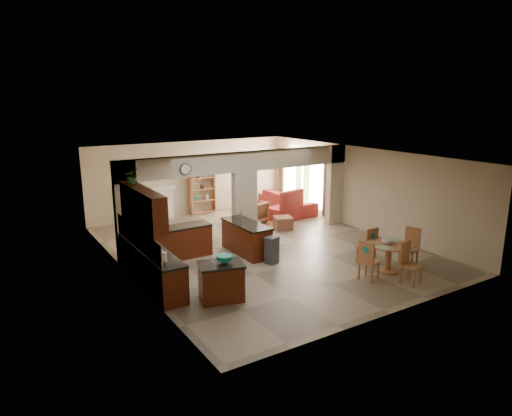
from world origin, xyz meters
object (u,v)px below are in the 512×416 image
sofa (287,202)px  armchair (253,212)px  kitchen_island (221,281)px  dining_table (389,253)px

sofa → armchair: 2.17m
kitchen_island → dining_table: bearing=5.8°
kitchen_island → dining_table: size_ratio=1.03×
sofa → kitchen_island: bearing=134.8°
kitchen_island → armchair: kitchen_island is taller
kitchen_island → dining_table: (4.45, -0.79, 0.07)m
dining_table → armchair: armchair is taller
armchair → kitchen_island: bearing=35.4°
kitchen_island → sofa: (5.98, 5.80, -0.04)m
sofa → armchair: (-2.05, -0.73, 0.01)m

